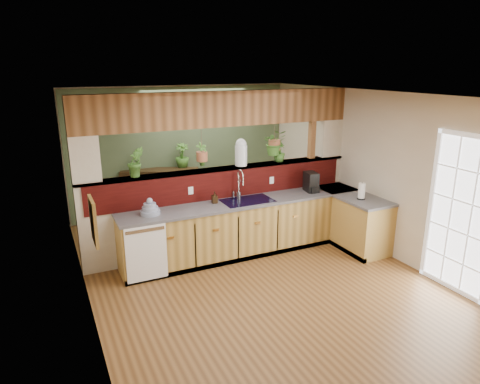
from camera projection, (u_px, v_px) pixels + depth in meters
name	position (u px, v px, depth m)	size (l,w,h in m)	color
ground	(262.00, 281.00, 6.14)	(4.60, 7.00, 0.01)	brown
ceiling	(265.00, 96.00, 5.40)	(4.60, 7.00, 0.01)	brown
wall_back	(182.00, 150.00, 8.80)	(4.60, 0.02, 2.60)	beige
wall_left	(84.00, 220.00, 4.83)	(0.02, 7.00, 2.60)	beige
wall_right	(392.00, 176.00, 6.72)	(0.02, 7.00, 2.60)	beige
pass_through_partition	(225.00, 179.00, 6.98)	(4.60, 0.21, 2.60)	beige
pass_through_ledge	(223.00, 169.00, 6.92)	(4.60, 0.21, 0.04)	brown
header_beam	(223.00, 109.00, 6.65)	(4.60, 0.15, 0.55)	brown
sage_backwall	(182.00, 150.00, 8.79)	(4.55, 0.02, 2.55)	#4A5E40
countertop	(282.00, 224.00, 7.11)	(4.14, 1.52, 0.90)	olive
dishwasher	(146.00, 253.00, 5.98)	(0.58, 0.03, 0.82)	white
navy_sink	(247.00, 205.00, 6.86)	(0.82, 0.50, 0.18)	black
french_door	(460.00, 217.00, 5.66)	(0.06, 1.02, 2.16)	white
framed_print	(94.00, 221.00, 4.07)	(0.04, 0.35, 0.45)	olive
faucet	(240.00, 183.00, 6.87)	(0.21, 0.21, 0.49)	#B7B7B2
dish_stack	(150.00, 209.00, 6.18)	(0.29, 0.29, 0.25)	#8791AE
soap_dispenser	(215.00, 197.00, 6.69)	(0.08, 0.08, 0.18)	#332312
coffee_maker	(311.00, 183.00, 7.28)	(0.18, 0.30, 0.33)	black
paper_towel	(362.00, 191.00, 6.88)	(0.13, 0.13, 0.28)	black
glass_jar	(241.00, 152.00, 6.98)	(0.20, 0.20, 0.45)	silver
ledge_plant_left	(136.00, 162.00, 6.28)	(0.25, 0.20, 0.45)	#356422
ledge_plant_right	(279.00, 151.00, 7.30)	(0.20, 0.20, 0.35)	#356422
hanging_plant_a	(202.00, 147.00, 6.66)	(0.23, 0.18, 0.52)	brown
hanging_plant_b	(275.00, 131.00, 7.16)	(0.47, 0.43, 0.56)	brown
shelving_console	(161.00, 194.00, 8.58)	(1.51, 0.40, 1.00)	black
shelf_plant_a	(136.00, 162.00, 8.20)	(0.20, 0.14, 0.39)	#356422
shelf_plant_b	(182.00, 155.00, 8.57)	(0.27, 0.27, 0.48)	#356422
floor_plant	(244.00, 196.00, 8.85)	(0.69, 0.59, 0.76)	#356422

